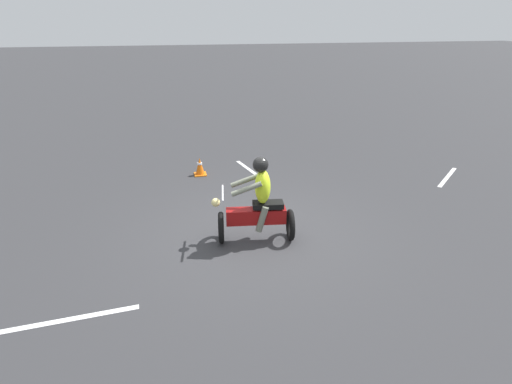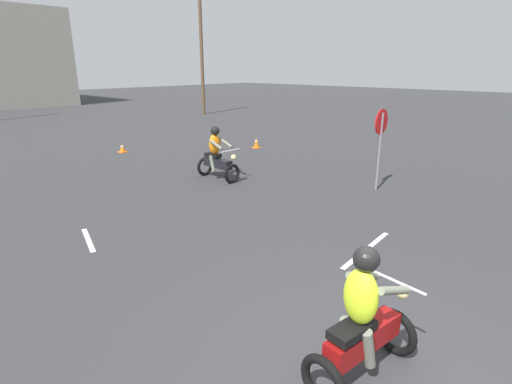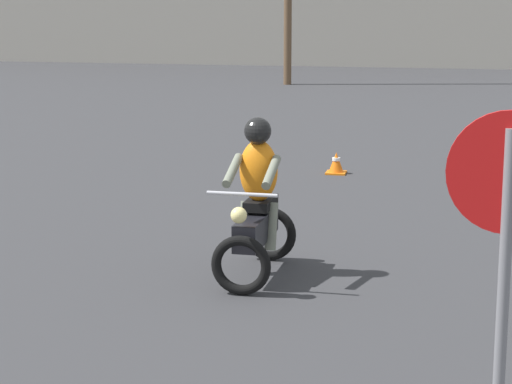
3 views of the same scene
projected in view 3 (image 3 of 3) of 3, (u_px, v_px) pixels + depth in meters
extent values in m
torus|color=black|center=(241.00, 265.00, 9.71)|extent=(0.60, 0.11, 0.60)
torus|color=black|center=(269.00, 234.00, 10.95)|extent=(0.60, 0.11, 0.60)
cube|color=black|center=(256.00, 228.00, 10.28)|extent=(0.27, 1.11, 0.28)
cube|color=black|center=(261.00, 203.00, 10.45)|extent=(0.27, 0.57, 0.10)
cylinder|color=silver|center=(242.00, 194.00, 9.61)|extent=(0.70, 0.05, 0.04)
sphere|color=#F2E08C|center=(239.00, 215.00, 9.52)|extent=(0.16, 0.16, 0.16)
ellipsoid|color=orange|center=(259.00, 171.00, 10.28)|extent=(0.41, 0.29, 0.64)
cylinder|color=slate|center=(233.00, 170.00, 10.03)|extent=(0.10, 0.55, 0.27)
cylinder|color=slate|center=(271.00, 172.00, 9.94)|extent=(0.10, 0.55, 0.27)
cylinder|color=slate|center=(245.00, 225.00, 10.41)|extent=(0.13, 0.25, 0.51)
cylinder|color=slate|center=(271.00, 227.00, 10.35)|extent=(0.13, 0.25, 0.51)
sphere|color=black|center=(258.00, 131.00, 10.16)|extent=(0.29, 0.29, 0.28)
cylinder|color=slate|center=(502.00, 320.00, 5.68)|extent=(0.07, 0.07, 2.20)
cylinder|color=red|center=(510.00, 173.00, 5.53)|extent=(0.70, 0.03, 0.70)
cylinder|color=white|center=(509.00, 172.00, 5.54)|extent=(0.60, 0.01, 0.60)
cube|color=orange|center=(336.00, 173.00, 16.10)|extent=(0.32, 0.32, 0.03)
cone|color=orange|center=(336.00, 162.00, 16.06)|extent=(0.24, 0.24, 0.32)
cylinder|color=white|center=(336.00, 159.00, 16.05)|extent=(0.13, 0.13, 0.05)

